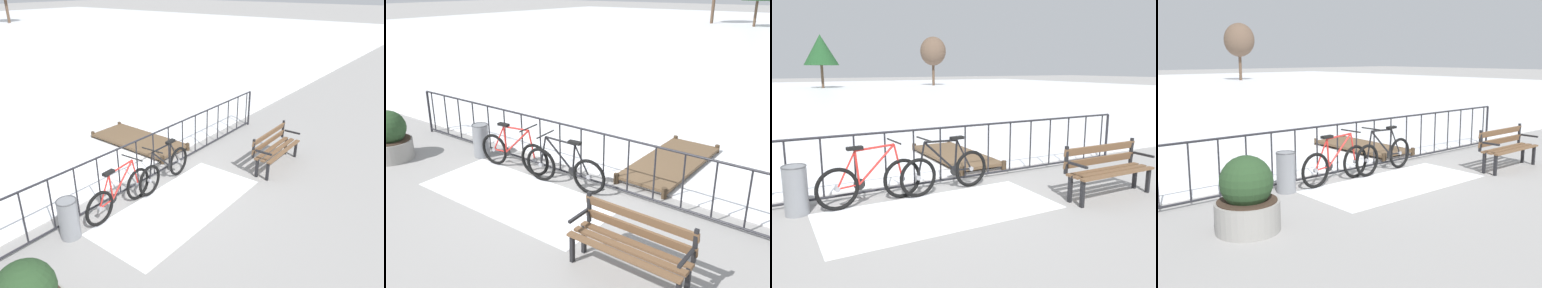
# 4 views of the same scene
# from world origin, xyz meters

# --- Properties ---
(ground_plane) EXTENTS (160.00, 160.00, 0.00)m
(ground_plane) POSITION_xyz_m (0.00, 0.00, 0.00)
(ground_plane) COLOR gray
(snow_patch) EXTENTS (3.54, 1.56, 0.01)m
(snow_patch) POSITION_xyz_m (-0.31, -1.20, 0.00)
(snow_patch) COLOR white
(snow_patch) RESTS_ON ground
(railing_fence) EXTENTS (9.06, 0.06, 1.07)m
(railing_fence) POSITION_xyz_m (0.00, 0.00, 0.56)
(railing_fence) COLOR #232328
(railing_fence) RESTS_ON ground
(bicycle_near_railing) EXTENTS (1.71, 0.52, 0.97)m
(bicycle_near_railing) POSITION_xyz_m (0.17, -0.40, 0.37)
(bicycle_near_railing) COLOR black
(bicycle_near_railing) RESTS_ON ground
(bicycle_second) EXTENTS (1.71, 0.52, 0.97)m
(bicycle_second) POSITION_xyz_m (-1.13, -0.40, 0.37)
(bicycle_second) COLOR black
(bicycle_second) RESTS_ON ground
(park_bench) EXTENTS (1.60, 0.48, 0.89)m
(park_bench) POSITION_xyz_m (2.42, -1.86, 0.51)
(park_bench) COLOR brown
(park_bench) RESTS_ON ground
(trash_bin) EXTENTS (0.35, 0.35, 0.73)m
(trash_bin) POSITION_xyz_m (-2.20, -0.32, 0.37)
(trash_bin) COLOR gray
(trash_bin) RESTS_ON ground
(wooden_dock) EXTENTS (1.10, 2.72, 0.20)m
(wooden_dock) POSITION_xyz_m (1.35, 1.61, 0.12)
(wooden_dock) COLOR brown
(wooden_dock) RESTS_ON ground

